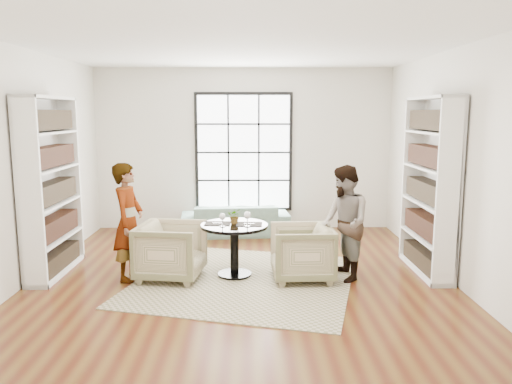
{
  "coord_description": "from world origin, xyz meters",
  "views": [
    {
      "loc": [
        0.13,
        -6.37,
        2.18
      ],
      "look_at": [
        0.2,
        0.4,
        1.1
      ],
      "focal_mm": 35.0,
      "sensor_mm": 36.0,
      "label": 1
    }
  ],
  "objects_px": {
    "wine_glass_left": "(222,217)",
    "armchair_right": "(302,253)",
    "sofa": "(235,219)",
    "wine_glass_right": "(247,216)",
    "armchair_left": "(171,251)",
    "pedestal_table": "(234,238)",
    "person_right": "(344,223)",
    "flower_centerpiece": "(235,216)",
    "person_left": "(128,222)"
  },
  "relations": [
    {
      "from": "wine_glass_left",
      "to": "armchair_right",
      "type": "bearing_deg",
      "value": -0.23
    },
    {
      "from": "sofa",
      "to": "wine_glass_right",
      "type": "distance_m",
      "value": 2.55
    },
    {
      "from": "sofa",
      "to": "armchair_left",
      "type": "relative_size",
      "value": 2.31
    },
    {
      "from": "armchair_left",
      "to": "wine_glass_left",
      "type": "relative_size",
      "value": 4.62
    },
    {
      "from": "pedestal_table",
      "to": "person_right",
      "type": "relative_size",
      "value": 0.59
    },
    {
      "from": "pedestal_table",
      "to": "armchair_left",
      "type": "relative_size",
      "value": 1.08
    },
    {
      "from": "armchair_left",
      "to": "wine_glass_left",
      "type": "bearing_deg",
      "value": -85.67
    },
    {
      "from": "armchair_right",
      "to": "flower_centerpiece",
      "type": "relative_size",
      "value": 3.81
    },
    {
      "from": "person_left",
      "to": "wine_glass_right",
      "type": "distance_m",
      "value": 1.56
    },
    {
      "from": "sofa",
      "to": "wine_glass_right",
      "type": "height_order",
      "value": "wine_glass_right"
    },
    {
      "from": "armchair_right",
      "to": "wine_glass_left",
      "type": "relative_size",
      "value": 4.45
    },
    {
      "from": "person_right",
      "to": "wine_glass_right",
      "type": "height_order",
      "value": "person_right"
    },
    {
      "from": "pedestal_table",
      "to": "sofa",
      "type": "distance_m",
      "value": 2.34
    },
    {
      "from": "armchair_left",
      "to": "wine_glass_right",
      "type": "relative_size",
      "value": 4.11
    },
    {
      "from": "sofa",
      "to": "armchair_right",
      "type": "relative_size",
      "value": 2.39
    },
    {
      "from": "armchair_right",
      "to": "armchair_left",
      "type": "bearing_deg",
      "value": -93.67
    },
    {
      "from": "armchair_left",
      "to": "person_left",
      "type": "bearing_deg",
      "value": 97.84
    },
    {
      "from": "sofa",
      "to": "pedestal_table",
      "type": "bearing_deg",
      "value": 86.34
    },
    {
      "from": "armchair_right",
      "to": "person_left",
      "type": "xyz_separation_m",
      "value": [
        -2.27,
        0.05,
        0.41
      ]
    },
    {
      "from": "armchair_right",
      "to": "person_right",
      "type": "relative_size",
      "value": 0.53
    },
    {
      "from": "armchair_left",
      "to": "flower_centerpiece",
      "type": "height_order",
      "value": "flower_centerpiece"
    },
    {
      "from": "pedestal_table",
      "to": "armchair_left",
      "type": "xyz_separation_m",
      "value": [
        -0.83,
        -0.1,
        -0.14
      ]
    },
    {
      "from": "armchair_left",
      "to": "armchair_right",
      "type": "distance_m",
      "value": 1.72
    },
    {
      "from": "pedestal_table",
      "to": "person_left",
      "type": "xyz_separation_m",
      "value": [
        -1.38,
        -0.1,
        0.25
      ]
    },
    {
      "from": "armchair_left",
      "to": "wine_glass_right",
      "type": "height_order",
      "value": "wine_glass_right"
    },
    {
      "from": "pedestal_table",
      "to": "person_left",
      "type": "bearing_deg",
      "value": -175.95
    },
    {
      "from": "wine_glass_right",
      "to": "person_right",
      "type": "bearing_deg",
      "value": -0.33
    },
    {
      "from": "armchair_left",
      "to": "flower_centerpiece",
      "type": "xyz_separation_m",
      "value": [
        0.84,
        0.14,
        0.44
      ]
    },
    {
      "from": "armchair_left",
      "to": "flower_centerpiece",
      "type": "bearing_deg",
      "value": -72.98
    },
    {
      "from": "armchair_left",
      "to": "person_left",
      "type": "distance_m",
      "value": 0.68
    },
    {
      "from": "pedestal_table",
      "to": "flower_centerpiece",
      "type": "relative_size",
      "value": 4.26
    },
    {
      "from": "person_left",
      "to": "flower_centerpiece",
      "type": "xyz_separation_m",
      "value": [
        1.39,
        0.14,
        0.05
      ]
    },
    {
      "from": "person_left",
      "to": "wine_glass_right",
      "type": "height_order",
      "value": "person_left"
    },
    {
      "from": "flower_centerpiece",
      "to": "wine_glass_right",
      "type": "bearing_deg",
      "value": -46.19
    },
    {
      "from": "wine_glass_left",
      "to": "flower_centerpiece",
      "type": "bearing_deg",
      "value": 48.38
    },
    {
      "from": "flower_centerpiece",
      "to": "wine_glass_left",
      "type": "bearing_deg",
      "value": -131.62
    },
    {
      "from": "sofa",
      "to": "wine_glass_left",
      "type": "bearing_deg",
      "value": 82.78
    },
    {
      "from": "pedestal_table",
      "to": "wine_glass_left",
      "type": "xyz_separation_m",
      "value": [
        -0.15,
        -0.14,
        0.32
      ]
    },
    {
      "from": "pedestal_table",
      "to": "wine_glass_left",
      "type": "bearing_deg",
      "value": -137.09
    },
    {
      "from": "sofa",
      "to": "flower_centerpiece",
      "type": "height_order",
      "value": "flower_centerpiece"
    },
    {
      "from": "person_right",
      "to": "armchair_right",
      "type": "bearing_deg",
      "value": -99.29
    },
    {
      "from": "sofa",
      "to": "armchair_left",
      "type": "distance_m",
      "value": 2.55
    },
    {
      "from": "person_left",
      "to": "wine_glass_left",
      "type": "bearing_deg",
      "value": -85.2
    },
    {
      "from": "armchair_left",
      "to": "flower_centerpiece",
      "type": "relative_size",
      "value": 3.96
    },
    {
      "from": "person_left",
      "to": "wine_glass_left",
      "type": "xyz_separation_m",
      "value": [
        1.23,
        -0.04,
        0.07
      ]
    },
    {
      "from": "pedestal_table",
      "to": "armchair_right",
      "type": "bearing_deg",
      "value": -9.19
    },
    {
      "from": "person_right",
      "to": "sofa",
      "type": "bearing_deg",
      "value": -158.08
    },
    {
      "from": "wine_glass_right",
      "to": "armchair_left",
      "type": "bearing_deg",
      "value": 177.8
    },
    {
      "from": "wine_glass_left",
      "to": "wine_glass_right",
      "type": "relative_size",
      "value": 0.89
    },
    {
      "from": "wine_glass_right",
      "to": "wine_glass_left",
      "type": "bearing_deg",
      "value": -179.45
    }
  ]
}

